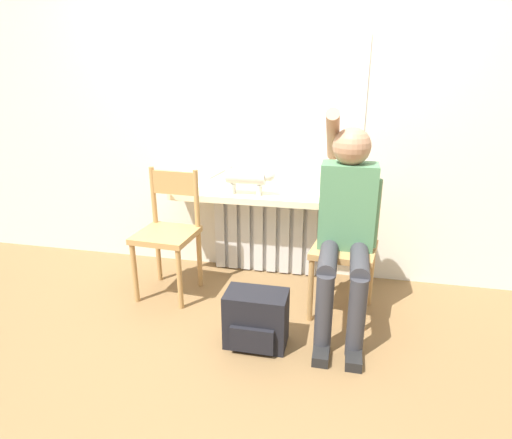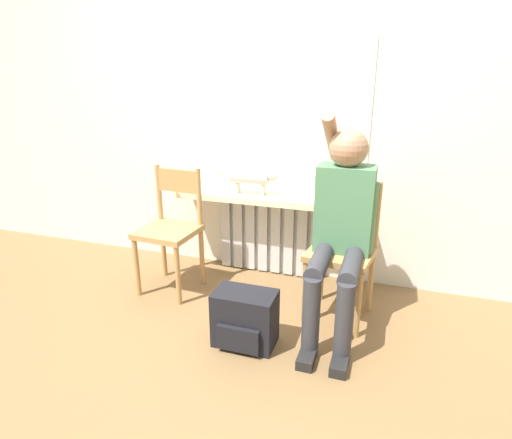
% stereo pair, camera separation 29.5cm
% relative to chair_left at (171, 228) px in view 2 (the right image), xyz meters
% --- Properties ---
extents(ground_plane, '(12.00, 12.00, 0.00)m').
position_rel_chair_left_xyz_m(ground_plane, '(0.61, -0.67, -0.47)').
color(ground_plane, brown).
extents(wall_with_window, '(7.00, 0.06, 2.70)m').
position_rel_chair_left_xyz_m(wall_with_window, '(0.61, 0.56, 0.88)').
color(wall_with_window, silver).
rests_on(wall_with_window, ground_plane).
extents(radiator, '(0.83, 0.08, 0.61)m').
position_rel_chair_left_xyz_m(radiator, '(0.61, 0.48, -0.17)').
color(radiator, silver).
rests_on(radiator, ground_plane).
extents(windowsill, '(1.44, 0.26, 0.05)m').
position_rel_chair_left_xyz_m(windowsill, '(0.61, 0.39, 0.17)').
color(windowsill, beige).
rests_on(windowsill, radiator).
extents(window_glass, '(1.38, 0.01, 1.10)m').
position_rel_chair_left_xyz_m(window_glass, '(0.61, 0.52, 0.74)').
color(window_glass, white).
rests_on(window_glass, windowsill).
extents(chair_left, '(0.41, 0.41, 0.89)m').
position_rel_chair_left_xyz_m(chair_left, '(0.00, 0.00, 0.00)').
color(chair_left, '#B2844C').
rests_on(chair_left, ground_plane).
extents(chair_right, '(0.44, 0.44, 0.89)m').
position_rel_chair_left_xyz_m(chair_right, '(1.22, -0.00, 0.00)').
color(chair_right, '#B2844C').
rests_on(chair_right, ground_plane).
extents(person, '(0.36, 1.02, 1.34)m').
position_rel_chair_left_xyz_m(person, '(1.22, -0.12, 0.23)').
color(person, '#333338').
rests_on(person, ground_plane).
extents(cat, '(0.50, 0.11, 0.23)m').
position_rel_chair_left_xyz_m(cat, '(0.50, 0.37, 0.32)').
color(cat, silver).
rests_on(cat, windowsill).
extents(backpack, '(0.36, 0.25, 0.33)m').
position_rel_chair_left_xyz_m(backpack, '(0.74, -0.50, -0.31)').
color(backpack, black).
rests_on(backpack, ground_plane).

